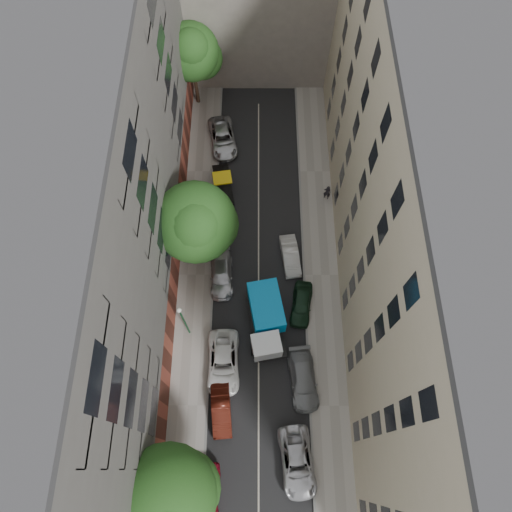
{
  "coord_description": "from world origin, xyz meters",
  "views": [
    {
      "loc": [
        -0.19,
        -15.48,
        37.05
      ],
      "look_at": [
        -0.23,
        -0.93,
        6.0
      ],
      "focal_mm": 32.0,
      "sensor_mm": 36.0,
      "label": 1
    }
  ],
  "objects_px": {
    "car_left_0": "(208,493)",
    "car_right_0": "(297,462)",
    "tarp_truck": "(266,319)",
    "car_left_1": "(221,410)",
    "car_left_6": "(223,138)",
    "pedestrian": "(327,192)",
    "car_right_1": "(303,380)",
    "tree_mid": "(197,225)",
    "tree_near": "(168,499)",
    "car_right_3": "(290,256)",
    "car_left_4": "(219,237)",
    "car_left_3": "(222,274)",
    "lamp_post": "(183,319)",
    "car_left_2": "(223,362)",
    "car_right_2": "(301,304)",
    "car_left_5": "(223,185)",
    "tree_far": "(192,54)"
  },
  "relations": [
    {
      "from": "car_left_0",
      "to": "car_right_0",
      "type": "distance_m",
      "value": 6.71
    },
    {
      "from": "tarp_truck",
      "to": "car_left_1",
      "type": "relative_size",
      "value": 1.57
    },
    {
      "from": "car_left_6",
      "to": "pedestrian",
      "type": "relative_size",
      "value": 2.91
    },
    {
      "from": "car_right_1",
      "to": "tree_mid",
      "type": "distance_m",
      "value": 14.63
    },
    {
      "from": "car_left_1",
      "to": "tree_mid",
      "type": "bearing_deg",
      "value": 93.25
    },
    {
      "from": "car_right_1",
      "to": "tree_near",
      "type": "height_order",
      "value": "tree_near"
    },
    {
      "from": "car_left_1",
      "to": "car_right_3",
      "type": "distance_m",
      "value": 14.17
    },
    {
      "from": "car_left_0",
      "to": "car_left_4",
      "type": "height_order",
      "value": "car_left_4"
    },
    {
      "from": "car_left_3",
      "to": "pedestrian",
      "type": "relative_size",
      "value": 2.53
    },
    {
      "from": "pedestrian",
      "to": "car_left_0",
      "type": "bearing_deg",
      "value": 84.66
    },
    {
      "from": "car_right_3",
      "to": "lamp_post",
      "type": "xyz_separation_m",
      "value": [
        -8.52,
        -6.79,
        3.19
      ]
    },
    {
      "from": "car_left_6",
      "to": "car_right_3",
      "type": "height_order",
      "value": "car_left_6"
    },
    {
      "from": "car_left_6",
      "to": "tree_mid",
      "type": "xyz_separation_m",
      "value": [
        -1.18,
        -13.02,
        5.58
      ]
    },
    {
      "from": "tree_mid",
      "to": "car_left_3",
      "type": "bearing_deg",
      "value": -48.57
    },
    {
      "from": "car_right_3",
      "to": "tree_mid",
      "type": "relative_size",
      "value": 0.42
    },
    {
      "from": "car_left_3",
      "to": "car_left_1",
      "type": "bearing_deg",
      "value": -90.47
    },
    {
      "from": "car_left_2",
      "to": "car_right_1",
      "type": "xyz_separation_m",
      "value": [
        6.28,
        -1.31,
        -0.02
      ]
    },
    {
      "from": "tarp_truck",
      "to": "car_left_0",
      "type": "distance_m",
      "value": 13.26
    },
    {
      "from": "car_left_4",
      "to": "car_right_2",
      "type": "distance_m",
      "value": 9.56
    },
    {
      "from": "tarp_truck",
      "to": "car_right_0",
      "type": "bearing_deg",
      "value": -88.88
    },
    {
      "from": "pedestrian",
      "to": "car_right_2",
      "type": "bearing_deg",
      "value": 92.04
    },
    {
      "from": "tarp_truck",
      "to": "car_left_5",
      "type": "bearing_deg",
      "value": 95.85
    },
    {
      "from": "car_left_0",
      "to": "tree_mid",
      "type": "relative_size",
      "value": 0.41
    },
    {
      "from": "tarp_truck",
      "to": "car_right_2",
      "type": "height_order",
      "value": "tarp_truck"
    },
    {
      "from": "tarp_truck",
      "to": "lamp_post",
      "type": "distance_m",
      "value": 6.77
    },
    {
      "from": "car_right_3",
      "to": "tarp_truck",
      "type": "bearing_deg",
      "value": -117.83
    },
    {
      "from": "pedestrian",
      "to": "car_right_3",
      "type": "bearing_deg",
      "value": 77.02
    },
    {
      "from": "car_left_3",
      "to": "car_right_0",
      "type": "xyz_separation_m",
      "value": [
        6.01,
        -14.8,
        0.03
      ]
    },
    {
      "from": "tree_mid",
      "to": "car_left_0",
      "type": "bearing_deg",
      "value": -86.37
    },
    {
      "from": "car_right_3",
      "to": "tree_near",
      "type": "distance_m",
      "value": 21.11
    },
    {
      "from": "car_left_4",
      "to": "car_right_3",
      "type": "bearing_deg",
      "value": -24.77
    },
    {
      "from": "car_left_2",
      "to": "car_right_2",
      "type": "xyz_separation_m",
      "value": [
        6.4,
        4.9,
        -0.05
      ]
    },
    {
      "from": "car_right_1",
      "to": "tarp_truck",
      "type": "bearing_deg",
      "value": 115.95
    },
    {
      "from": "car_left_0",
      "to": "car_left_6",
      "type": "xyz_separation_m",
      "value": [
        0.0,
        31.6,
        0.07
      ]
    },
    {
      "from": "tarp_truck",
      "to": "pedestrian",
      "type": "relative_size",
      "value": 3.48
    },
    {
      "from": "car_right_1",
      "to": "car_left_5",
      "type": "bearing_deg",
      "value": 104.97
    },
    {
      "from": "car_left_1",
      "to": "tree_mid",
      "type": "height_order",
      "value": "tree_mid"
    },
    {
      "from": "car_left_6",
      "to": "car_left_1",
      "type": "bearing_deg",
      "value": -98.33
    },
    {
      "from": "car_right_0",
      "to": "car_left_5",
      "type": "bearing_deg",
      "value": 97.74
    },
    {
      "from": "car_left_0",
      "to": "car_right_3",
      "type": "height_order",
      "value": "car_left_0"
    },
    {
      "from": "car_left_5",
      "to": "pedestrian",
      "type": "xyz_separation_m",
      "value": [
        9.79,
        -1.03,
        0.34
      ]
    },
    {
      "from": "car_left_5",
      "to": "car_left_6",
      "type": "xyz_separation_m",
      "value": [
        -0.21,
        5.6,
        0.02
      ]
    },
    {
      "from": "car_left_2",
      "to": "car_right_2",
      "type": "distance_m",
      "value": 8.06
    },
    {
      "from": "car_right_3",
      "to": "tree_mid",
      "type": "distance_m",
      "value": 9.46
    },
    {
      "from": "car_right_3",
      "to": "pedestrian",
      "type": "bearing_deg",
      "value": 52.68
    },
    {
      "from": "car_right_1",
      "to": "pedestrian",
      "type": "distance_m",
      "value": 17.33
    },
    {
      "from": "car_right_1",
      "to": "car_right_2",
      "type": "bearing_deg",
      "value": 83.13
    },
    {
      "from": "tree_mid",
      "to": "lamp_post",
      "type": "height_order",
      "value": "tree_mid"
    },
    {
      "from": "car_left_0",
      "to": "pedestrian",
      "type": "relative_size",
      "value": 2.14
    },
    {
      "from": "tree_mid",
      "to": "tree_far",
      "type": "distance_m",
      "value": 18.37
    }
  ]
}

